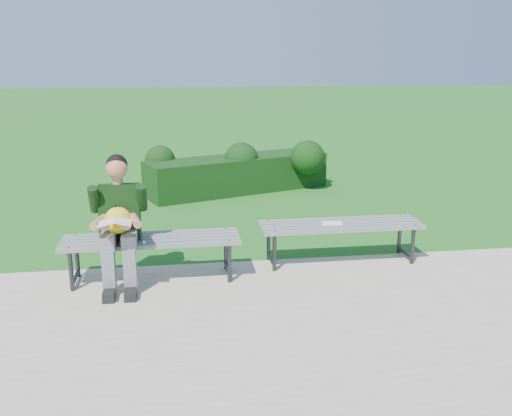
{
  "coord_description": "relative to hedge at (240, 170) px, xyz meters",
  "views": [
    {
      "loc": [
        -0.35,
        -6.03,
        2.25
      ],
      "look_at": [
        0.5,
        -0.22,
        0.7
      ],
      "focal_mm": 40.0,
      "sensor_mm": 36.0,
      "label": 1
    }
  ],
  "objects": [
    {
      "name": "ground",
      "position": [
        -0.78,
        -3.58,
        -0.37
      ],
      "size": [
        80.0,
        80.0,
        0.0
      ],
      "color": "#20671F",
      "rests_on": "ground"
    },
    {
      "name": "bench_right",
      "position": [
        0.68,
        -3.73,
        0.04
      ],
      "size": [
        1.8,
        0.5,
        0.46
      ],
      "color": "gray",
      "rests_on": "walkway"
    },
    {
      "name": "walkway",
      "position": [
        -0.78,
        -5.33,
        -0.36
      ],
      "size": [
        30.0,
        3.5,
        0.02
      ],
      "color": "beige",
      "rests_on": "ground"
    },
    {
      "name": "bench_left",
      "position": [
        -1.39,
        -3.97,
        0.04
      ],
      "size": [
        1.8,
        0.5,
        0.46
      ],
      "color": "gray",
      "rests_on": "walkway"
    },
    {
      "name": "paper_sheet",
      "position": [
        0.58,
        -3.73,
        0.1
      ],
      "size": [
        0.24,
        0.19,
        0.01
      ],
      "color": "white",
      "rests_on": "bench_right"
    },
    {
      "name": "hedge",
      "position": [
        0.0,
        0.0,
        0.0
      ],
      "size": [
        3.28,
        1.87,
        0.87
      ],
      "color": "#103715",
      "rests_on": "ground"
    },
    {
      "name": "seated_boy",
      "position": [
        -1.69,
        -4.07,
        0.34
      ],
      "size": [
        0.56,
        0.76,
        1.31
      ],
      "color": "gray",
      "rests_on": "walkway"
    }
  ]
}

